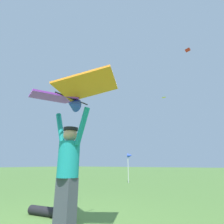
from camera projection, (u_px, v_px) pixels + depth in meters
kite_flyer_person at (68, 170)px, 2.76m from camera, size 0.81×0.36×1.92m
held_stunt_kite at (69, 95)px, 3.05m from camera, size 2.03×1.11×0.42m
distant_kite_red_high_left at (188, 50)px, 22.24m from camera, size 0.81×0.80×0.22m
distant_kite_yellow_mid_right at (164, 97)px, 23.11m from camera, size 0.64×0.64×0.15m
spare_kite_bag at (51, 212)px, 3.52m from camera, size 1.12×0.33×0.18m
marker_flag at (130, 157)px, 10.20m from camera, size 0.30×0.24×1.63m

